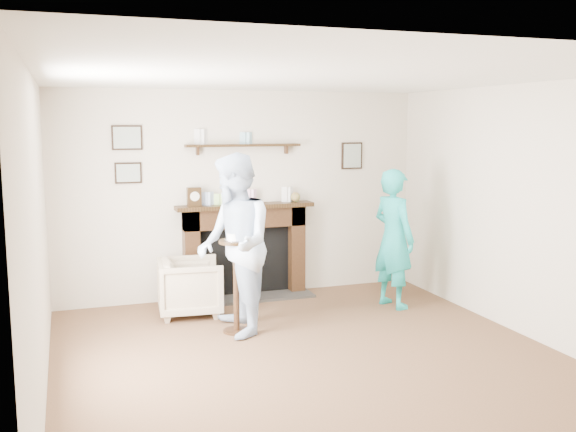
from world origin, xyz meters
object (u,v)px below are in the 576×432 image
at_px(armchair, 191,314).
at_px(man, 235,333).
at_px(woman, 392,306).
at_px(pedestal_table, 236,267).

distance_m(armchair, man, 0.86).
xyz_separation_m(man, woman, (1.97, 0.36, 0.00)).
bearing_deg(armchair, woman, -95.82).
bearing_deg(man, armchair, -158.07).
distance_m(man, pedestal_table, 0.67).
bearing_deg(man, pedestal_table, 152.37).
xyz_separation_m(armchair, man, (0.30, -0.81, 0.00)).
bearing_deg(woman, man, 84.50).
relative_size(armchair, man, 0.38).
relative_size(man, pedestal_table, 1.67).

